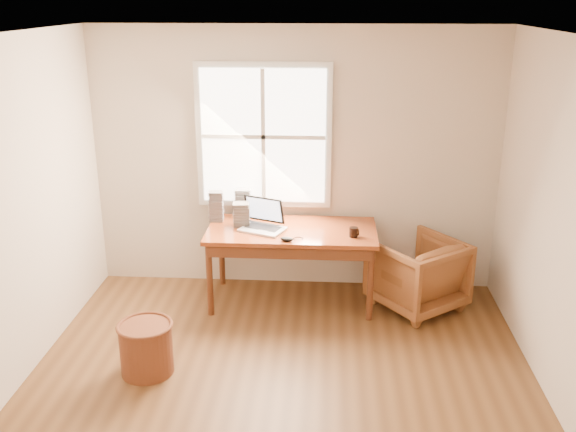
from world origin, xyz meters
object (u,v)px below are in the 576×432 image
Objects in this scene: armchair at (417,274)px; coffee_mug at (354,232)px; laptop at (262,217)px; cd_stack_a at (243,203)px; desk at (292,231)px; wicker_stool at (146,349)px.

armchair is 8.34× the size of coffee_mug.
laptop is (-1.47, -0.01, 0.54)m from armchair.
cd_stack_a is at bearing 153.10° from coffee_mug.
laptop is at bearing -36.84° from armchair.
laptop is at bearing -167.32° from desk.
wicker_stool is 4.57× the size of coffee_mug.
desk reaches higher than wicker_stool.
laptop reaches higher than armchair.
wicker_stool is at bearing -128.70° from desk.
desk is 17.69× the size of coffee_mug.
wicker_stool is 2.10m from coffee_mug.
armchair is at bearing 22.59° from laptop.
coffee_mug is (-0.62, -0.12, 0.45)m from armchair.
wicker_stool is 1.65m from laptop.
cd_stack_a reaches higher than armchair.
wicker_stool is at bearing -147.11° from coffee_mug.
coffee_mug is 1.19m from cd_stack_a.
armchair is at bearing -2.37° from desk.
desk is 2.12× the size of armchair.
wicker_stool is 1.11× the size of laptop.
coffee_mug is (1.65, 1.17, 0.59)m from wicker_stool.
coffee_mug is at bearing -26.44° from armchair.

